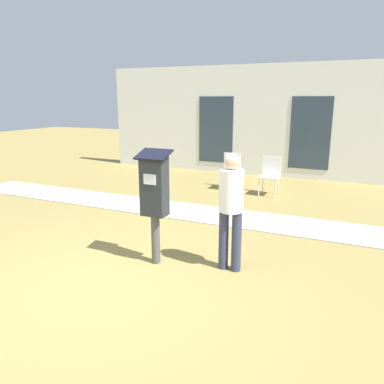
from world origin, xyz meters
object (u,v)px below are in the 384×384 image
object	(u,v)px
parking_meter	(154,192)
person_standing	(231,203)
outdoor_chair_middle	(270,173)
outdoor_chair_left	(231,168)

from	to	relation	value
parking_meter	person_standing	xyz separation A→B (m)	(1.01, 0.23, -0.09)
person_standing	outdoor_chair_middle	xyz separation A→B (m)	(-0.45, 4.27, -0.40)
parking_meter	outdoor_chair_left	world-z (taller)	parking_meter
person_standing	outdoor_chair_left	distance (m)	4.73
outdoor_chair_left	person_standing	bearing A→B (deg)	-61.16
outdoor_chair_left	outdoor_chair_middle	size ratio (longest dim) A/B	1.00
outdoor_chair_left	outdoor_chair_middle	bearing A→B (deg)	-0.32
person_standing	outdoor_chair_left	size ratio (longest dim) A/B	1.76
parking_meter	person_standing	world-z (taller)	parking_meter
person_standing	parking_meter	bearing A→B (deg)	-128.73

